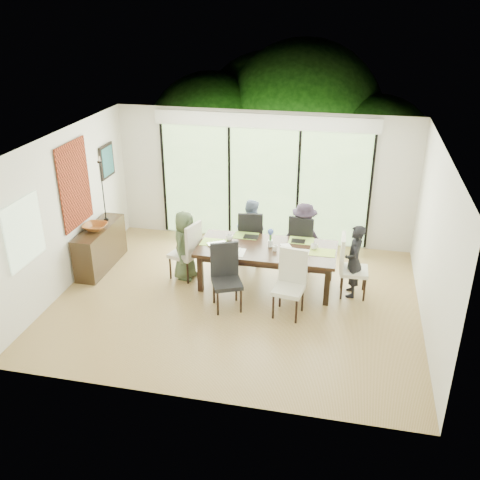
% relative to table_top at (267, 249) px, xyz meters
% --- Properties ---
extents(floor, '(6.00, 5.00, 0.01)m').
position_rel_table_top_xyz_m(floor, '(-0.40, -0.59, -0.72)').
color(floor, brown).
rests_on(floor, ground).
extents(ceiling, '(6.00, 5.00, 0.01)m').
position_rel_table_top_xyz_m(ceiling, '(-0.40, -0.59, 1.99)').
color(ceiling, white).
rests_on(ceiling, wall_back).
extents(wall_back, '(6.00, 0.02, 2.70)m').
position_rel_table_top_xyz_m(wall_back, '(-0.40, 1.92, 0.64)').
color(wall_back, silver).
rests_on(wall_back, floor).
extents(wall_front, '(6.00, 0.02, 2.70)m').
position_rel_table_top_xyz_m(wall_front, '(-0.40, -3.10, 0.64)').
color(wall_front, beige).
rests_on(wall_front, floor).
extents(wall_left, '(0.02, 5.00, 2.70)m').
position_rel_table_top_xyz_m(wall_left, '(-3.41, -0.59, 0.64)').
color(wall_left, beige).
rests_on(wall_left, floor).
extents(wall_right, '(0.02, 5.00, 2.70)m').
position_rel_table_top_xyz_m(wall_right, '(2.61, -0.59, 0.64)').
color(wall_right, beige).
rests_on(wall_right, floor).
extents(glass_doors, '(4.20, 0.02, 2.30)m').
position_rel_table_top_xyz_m(glass_doors, '(-0.40, 1.88, 0.49)').
color(glass_doors, '#598C3F').
rests_on(glass_doors, wall_back).
extents(blinds_header, '(4.40, 0.06, 0.28)m').
position_rel_table_top_xyz_m(blinds_header, '(-0.40, 1.87, 1.79)').
color(blinds_header, white).
rests_on(blinds_header, wall_back).
extents(mullion_a, '(0.05, 0.04, 2.30)m').
position_rel_table_top_xyz_m(mullion_a, '(-2.50, 1.87, 0.49)').
color(mullion_a, black).
rests_on(mullion_a, wall_back).
extents(mullion_b, '(0.05, 0.04, 2.30)m').
position_rel_table_top_xyz_m(mullion_b, '(-1.10, 1.87, 0.49)').
color(mullion_b, black).
rests_on(mullion_b, wall_back).
extents(mullion_c, '(0.05, 0.04, 2.30)m').
position_rel_table_top_xyz_m(mullion_c, '(0.30, 1.87, 0.49)').
color(mullion_c, black).
rests_on(mullion_c, wall_back).
extents(mullion_d, '(0.05, 0.04, 2.30)m').
position_rel_table_top_xyz_m(mullion_d, '(1.70, 1.87, 0.49)').
color(mullion_d, black).
rests_on(mullion_d, wall_back).
extents(side_window, '(0.02, 0.90, 1.00)m').
position_rel_table_top_xyz_m(side_window, '(-3.37, -1.79, 0.79)').
color(side_window, '#8CAD7F').
rests_on(side_window, wall_left).
extents(deck, '(6.00, 1.80, 0.10)m').
position_rel_table_top_xyz_m(deck, '(-0.40, 2.81, -0.76)').
color(deck, brown).
rests_on(deck, ground).
extents(rail_top, '(6.00, 0.08, 0.06)m').
position_rel_table_top_xyz_m(rail_top, '(-0.40, 3.61, -0.16)').
color(rail_top, '#553324').
rests_on(rail_top, deck).
extents(foliage_left, '(3.20, 3.20, 3.20)m').
position_rel_table_top_xyz_m(foliage_left, '(-2.20, 4.61, 0.73)').
color(foliage_left, '#14380F').
rests_on(foliage_left, ground).
extents(foliage_mid, '(4.00, 4.00, 4.00)m').
position_rel_table_top_xyz_m(foliage_mid, '(-0.00, 5.21, 1.09)').
color(foliage_mid, '#14380F').
rests_on(foliage_mid, ground).
extents(foliage_right, '(2.80, 2.80, 2.80)m').
position_rel_table_top_xyz_m(foliage_right, '(1.80, 4.41, 0.55)').
color(foliage_right, '#14380F').
rests_on(foliage_right, ground).
extents(foliage_far, '(3.60, 3.60, 3.60)m').
position_rel_table_top_xyz_m(foliage_far, '(-1.00, 5.91, 0.91)').
color(foliage_far, '#14380F').
rests_on(foliage_far, ground).
extents(table_top, '(2.38, 1.09, 0.06)m').
position_rel_table_top_xyz_m(table_top, '(0.00, 0.00, 0.00)').
color(table_top, black).
rests_on(table_top, floor).
extents(table_apron, '(2.18, 0.89, 0.10)m').
position_rel_table_top_xyz_m(table_apron, '(0.00, 0.00, -0.09)').
color(table_apron, black).
rests_on(table_apron, floor).
extents(table_leg_fl, '(0.09, 0.09, 0.69)m').
position_rel_table_top_xyz_m(table_leg_fl, '(-1.08, -0.43, -0.37)').
color(table_leg_fl, black).
rests_on(table_leg_fl, floor).
extents(table_leg_fr, '(0.09, 0.09, 0.69)m').
position_rel_table_top_xyz_m(table_leg_fr, '(1.08, -0.43, -0.37)').
color(table_leg_fr, black).
rests_on(table_leg_fr, floor).
extents(table_leg_bl, '(0.09, 0.09, 0.69)m').
position_rel_table_top_xyz_m(table_leg_bl, '(-1.08, 0.43, -0.37)').
color(table_leg_bl, black).
rests_on(table_leg_bl, floor).
extents(table_leg_br, '(0.09, 0.09, 0.69)m').
position_rel_table_top_xyz_m(table_leg_br, '(1.08, 0.43, -0.37)').
color(table_leg_br, black).
rests_on(table_leg_br, floor).
extents(chair_left_end, '(0.57, 0.57, 1.09)m').
position_rel_table_top_xyz_m(chair_left_end, '(-1.50, 0.00, -0.17)').
color(chair_left_end, beige).
rests_on(chair_left_end, floor).
extents(chair_right_end, '(0.47, 0.47, 1.09)m').
position_rel_table_top_xyz_m(chair_right_end, '(1.50, 0.00, -0.17)').
color(chair_right_end, white).
rests_on(chair_right_end, floor).
extents(chair_far_left, '(0.52, 0.52, 1.09)m').
position_rel_table_top_xyz_m(chair_far_left, '(-0.45, 0.85, -0.17)').
color(chair_far_left, black).
rests_on(chair_far_left, floor).
extents(chair_far_right, '(0.53, 0.53, 1.09)m').
position_rel_table_top_xyz_m(chair_far_right, '(0.55, 0.85, -0.17)').
color(chair_far_right, black).
rests_on(chair_far_right, floor).
extents(chair_near_left, '(0.60, 0.60, 1.09)m').
position_rel_table_top_xyz_m(chair_near_left, '(-0.50, -0.87, -0.17)').
color(chair_near_left, black).
rests_on(chair_near_left, floor).
extents(chair_near_right, '(0.52, 0.52, 1.09)m').
position_rel_table_top_xyz_m(chair_near_right, '(0.50, -0.87, -0.17)').
color(chair_near_right, silver).
rests_on(chair_near_right, floor).
extents(person_left_end, '(0.48, 0.66, 1.28)m').
position_rel_table_top_xyz_m(person_left_end, '(-1.48, 0.00, -0.07)').
color(person_left_end, '#445438').
rests_on(person_left_end, floor).
extents(person_right_end, '(0.40, 0.61, 1.28)m').
position_rel_table_top_xyz_m(person_right_end, '(1.48, 0.00, -0.07)').
color(person_right_end, black).
rests_on(person_right_end, floor).
extents(person_far_left, '(0.67, 0.50, 1.28)m').
position_rel_table_top_xyz_m(person_far_left, '(-0.45, 0.83, -0.07)').
color(person_far_left, slate).
rests_on(person_far_left, floor).
extents(person_far_right, '(0.66, 0.49, 1.28)m').
position_rel_table_top_xyz_m(person_far_right, '(0.55, 0.83, -0.07)').
color(person_far_right, '#271E2D').
rests_on(person_far_right, floor).
extents(placemat_left, '(0.44, 0.32, 0.01)m').
position_rel_table_top_xyz_m(placemat_left, '(-0.95, 0.00, 0.03)').
color(placemat_left, '#93BF44').
rests_on(placemat_left, table_top).
extents(placemat_right, '(0.44, 0.32, 0.01)m').
position_rel_table_top_xyz_m(placemat_right, '(0.95, 0.00, 0.03)').
color(placemat_right, '#9DBB42').
rests_on(placemat_right, table_top).
extents(placemat_far_l, '(0.44, 0.32, 0.01)m').
position_rel_table_top_xyz_m(placemat_far_l, '(-0.45, 0.40, 0.03)').
color(placemat_far_l, olive).
rests_on(placemat_far_l, table_top).
extents(placemat_far_r, '(0.44, 0.32, 0.01)m').
position_rel_table_top_xyz_m(placemat_far_r, '(0.55, 0.40, 0.03)').
color(placemat_far_r, '#97C546').
rests_on(placemat_far_r, table_top).
extents(placemat_paper, '(0.44, 0.32, 0.01)m').
position_rel_table_top_xyz_m(placemat_paper, '(-0.55, -0.30, 0.03)').
color(placemat_paper, white).
rests_on(placemat_paper, table_top).
extents(tablet_far_l, '(0.26, 0.18, 0.01)m').
position_rel_table_top_xyz_m(tablet_far_l, '(-0.35, 0.35, 0.04)').
color(tablet_far_l, black).
rests_on(tablet_far_l, table_top).
extents(tablet_far_r, '(0.24, 0.17, 0.01)m').
position_rel_table_top_xyz_m(tablet_far_r, '(0.50, 0.35, 0.04)').
color(tablet_far_r, black).
rests_on(tablet_far_r, table_top).
extents(papers, '(0.30, 0.22, 0.00)m').
position_rel_table_top_xyz_m(papers, '(0.70, -0.05, 0.03)').
color(papers, white).
rests_on(papers, table_top).
extents(platter_base, '(0.26, 0.26, 0.02)m').
position_rel_table_top_xyz_m(platter_base, '(-0.55, -0.30, 0.05)').
color(platter_base, white).
rests_on(platter_base, table_top).
extents(platter_snacks, '(0.20, 0.20, 0.01)m').
position_rel_table_top_xyz_m(platter_snacks, '(-0.55, -0.30, 0.07)').
color(platter_snacks, '#C25B16').
rests_on(platter_snacks, table_top).
extents(vase, '(0.08, 0.08, 0.12)m').
position_rel_table_top_xyz_m(vase, '(0.05, 0.05, 0.09)').
color(vase, silver).
rests_on(vase, table_top).
extents(hyacinth_stems, '(0.04, 0.04, 0.16)m').
position_rel_table_top_xyz_m(hyacinth_stems, '(0.05, 0.05, 0.21)').
color(hyacinth_stems, '#337226').
rests_on(hyacinth_stems, table_top).
extents(hyacinth_blooms, '(0.11, 0.11, 0.11)m').
position_rel_table_top_xyz_m(hyacinth_blooms, '(0.05, 0.05, 0.31)').
color(hyacinth_blooms, '#445AAA').
rests_on(hyacinth_blooms, table_top).
extents(laptop, '(0.39, 0.35, 0.03)m').
position_rel_table_top_xyz_m(laptop, '(-0.85, -0.10, 0.04)').
color(laptop, silver).
rests_on(laptop, table_top).
extents(cup_a, '(0.17, 0.17, 0.10)m').
position_rel_table_top_xyz_m(cup_a, '(-0.70, 0.15, 0.08)').
color(cup_a, white).
rests_on(cup_a, table_top).
extents(cup_b, '(0.14, 0.14, 0.09)m').
position_rel_table_top_xyz_m(cup_b, '(0.15, -0.10, 0.08)').
color(cup_b, white).
rests_on(cup_b, table_top).
extents(cup_c, '(0.17, 0.17, 0.10)m').
position_rel_table_top_xyz_m(cup_c, '(0.80, 0.10, 0.08)').
color(cup_c, white).
rests_on(cup_c, table_top).
extents(book, '(0.24, 0.27, 0.02)m').
position_rel_table_top_xyz_m(book, '(0.25, 0.05, 0.04)').
color(book, white).
rests_on(book, table_top).
extents(sideboard, '(0.40, 1.44, 0.81)m').
position_rel_table_top_xyz_m(sideboard, '(-3.16, 0.05, -0.31)').
color(sideboard, black).
rests_on(sideboard, floor).
extents(bowl, '(0.43, 0.43, 0.10)m').
position_rel_table_top_xyz_m(bowl, '(-3.16, -0.05, 0.15)').
color(bowl, brown).
rests_on(bowl, sideboard).
extents(candlestick_base, '(0.09, 0.09, 0.04)m').
position_rel_table_top_xyz_m(candlestick_base, '(-3.16, 0.40, 0.11)').
color(candlestick_base, black).
rests_on(candlestick_base, sideboard).
extents(candlestick_shaft, '(0.02, 0.02, 1.12)m').
position_rel_table_top_xyz_m(candlestick_shaft, '(-3.16, 0.40, 0.68)').
color(candlestick_shaft, black).
rests_on(candlestick_shaft, sideboard).
extents(candlestick_pan, '(0.09, 0.09, 0.03)m').
position_rel_table_top_xyz_m(candlestick_pan, '(-3.16, 0.40, 1.23)').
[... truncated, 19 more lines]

